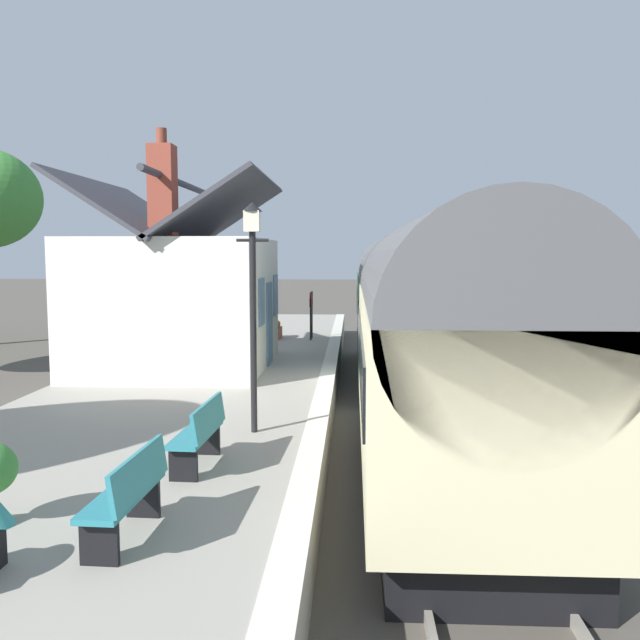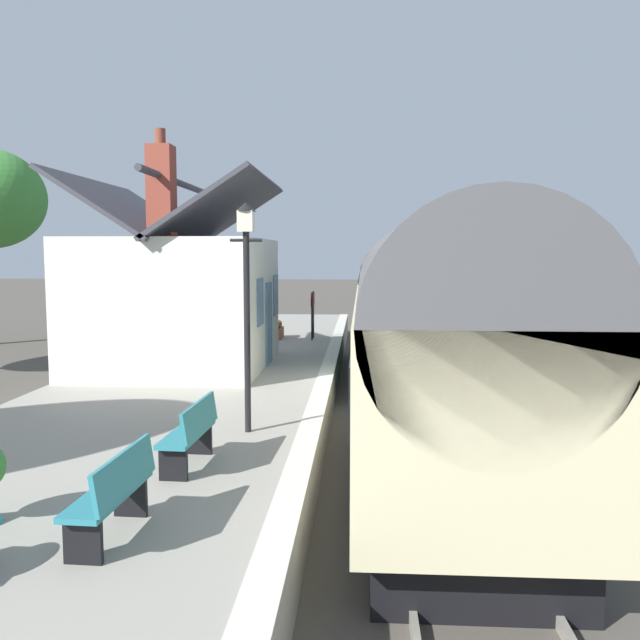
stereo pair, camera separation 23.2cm
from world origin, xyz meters
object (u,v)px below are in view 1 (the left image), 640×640
(train, at_px, (417,317))
(lamp_post_platform, at_px, (253,273))
(bench_near_building, at_px, (200,432))
(planter_under_sign, at_px, (276,330))
(bench_platform_end, at_px, (129,493))
(station_sign_board, at_px, (311,303))
(station_building, at_px, (180,298))

(train, bearing_deg, lamp_post_platform, 149.55)
(bench_near_building, distance_m, planter_under_sign, 13.47)
(bench_platform_end, height_order, station_sign_board, station_sign_board)
(bench_platform_end, distance_m, lamp_post_platform, 4.58)
(bench_near_building, bearing_deg, planter_under_sign, 2.41)
(bench_near_building, distance_m, station_sign_board, 13.39)
(bench_near_building, bearing_deg, train, -26.62)
(station_sign_board, bearing_deg, station_building, 152.30)
(station_building, height_order, bench_platform_end, station_building)
(train, relative_size, bench_platform_end, 13.44)
(bench_platform_end, distance_m, station_sign_board, 15.64)
(train, bearing_deg, bench_near_building, 153.38)
(planter_under_sign, height_order, lamp_post_platform, lamp_post_platform)
(bench_platform_end, relative_size, station_sign_board, 0.90)
(bench_near_building, bearing_deg, lamp_post_platform, -14.07)
(lamp_post_platform, bearing_deg, bench_platform_end, 170.99)
(bench_near_building, height_order, lamp_post_platform, lamp_post_platform)
(station_building, relative_size, station_sign_board, 3.64)
(station_building, height_order, lamp_post_platform, station_building)
(train, height_order, planter_under_sign, train)
(station_sign_board, bearing_deg, bench_near_building, 177.33)
(bench_near_building, xyz_separation_m, lamp_post_platform, (1.79, -0.45, 2.05))
(planter_under_sign, bearing_deg, bench_platform_end, -178.64)
(bench_platform_end, relative_size, lamp_post_platform, 0.39)
(lamp_post_platform, bearing_deg, station_building, 24.52)
(bench_near_building, xyz_separation_m, planter_under_sign, (13.46, 0.57, -0.18))
(train, relative_size, bench_near_building, 13.42)
(bench_platform_end, bearing_deg, train, -21.79)
(train, height_order, station_sign_board, train)
(lamp_post_platform, bearing_deg, station_sign_board, -0.86)
(train, xyz_separation_m, lamp_post_platform, (-5.18, 3.04, 1.18))
(station_building, xyz_separation_m, station_sign_board, (5.55, -2.92, -0.53))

